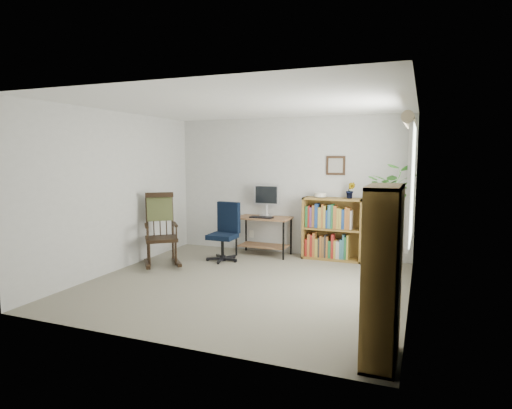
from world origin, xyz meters
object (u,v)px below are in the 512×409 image
at_px(tall_bookshelf, 383,275).
at_px(rocking_chair, 161,229).
at_px(low_bookshelf, 333,229).
at_px(desk, 264,236).
at_px(office_chair, 222,232).

bearing_deg(tall_bookshelf, rocking_chair, 150.25).
relative_size(low_bookshelf, tall_bookshelf, 0.69).
relative_size(rocking_chair, tall_bookshelf, 0.78).
height_order(rocking_chair, tall_bookshelf, tall_bookshelf).
bearing_deg(tall_bookshelf, desk, 124.81).
bearing_deg(tall_bookshelf, office_chair, 136.41).
relative_size(rocking_chair, low_bookshelf, 1.12).
bearing_deg(rocking_chair, low_bookshelf, -9.06).
distance_m(desk, office_chair, 0.82).
height_order(desk, office_chair, office_chair).
distance_m(low_bookshelf, tall_bookshelf, 3.59).
bearing_deg(rocking_chair, desk, 6.26).
relative_size(desk, low_bookshelf, 0.90).
height_order(office_chair, rocking_chair, rocking_chair).
relative_size(office_chair, rocking_chair, 0.84).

